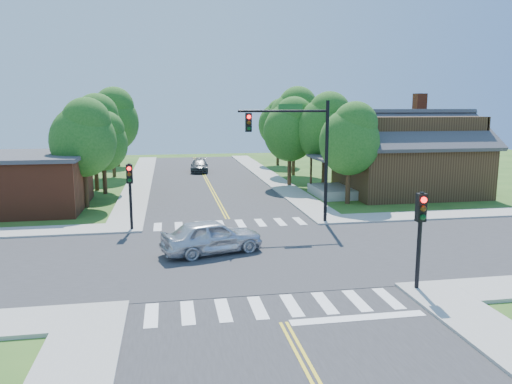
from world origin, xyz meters
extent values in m
plane|color=#2A571B|center=(0.00, 0.00, 0.00)|extent=(100.00, 100.00, 0.00)
cube|color=#2D2D30|center=(0.00, 0.00, 0.02)|extent=(10.00, 90.00, 0.04)
cube|color=#2D2D30|center=(0.00, 0.00, 0.03)|extent=(90.00, 10.00, 0.04)
cube|color=#2D2D30|center=(0.00, 0.00, 0.00)|extent=(10.20, 10.20, 0.06)
cube|color=#9E9B93|center=(6.10, 25.00, 0.07)|extent=(2.20, 40.00, 0.14)
cube|color=#9E9B93|center=(-6.10, 25.00, 0.07)|extent=(2.20, 40.00, 0.14)
cube|color=white|center=(-4.20, 6.20, 0.05)|extent=(0.45, 2.00, 0.01)
cube|color=white|center=(-3.00, 6.20, 0.05)|extent=(0.45, 2.00, 0.01)
cube|color=white|center=(-1.80, 6.20, 0.05)|extent=(0.45, 2.00, 0.01)
cube|color=white|center=(-0.60, 6.20, 0.05)|extent=(0.45, 2.00, 0.01)
cube|color=white|center=(0.60, 6.20, 0.05)|extent=(0.45, 2.00, 0.01)
cube|color=white|center=(1.80, 6.20, 0.05)|extent=(0.45, 2.00, 0.01)
cube|color=white|center=(3.00, 6.20, 0.05)|extent=(0.45, 2.00, 0.01)
cube|color=white|center=(4.20, 6.20, 0.05)|extent=(0.45, 2.00, 0.01)
cube|color=white|center=(-4.20, -6.20, 0.05)|extent=(0.45, 2.00, 0.01)
cube|color=white|center=(-3.00, -6.20, 0.05)|extent=(0.45, 2.00, 0.01)
cube|color=white|center=(-1.80, -6.20, 0.05)|extent=(0.45, 2.00, 0.01)
cube|color=white|center=(-0.60, -6.20, 0.05)|extent=(0.45, 2.00, 0.01)
cube|color=white|center=(0.60, -6.20, 0.05)|extent=(0.45, 2.00, 0.01)
cube|color=white|center=(1.80, -6.20, 0.05)|extent=(0.45, 2.00, 0.01)
cube|color=white|center=(3.00, -6.20, 0.05)|extent=(0.45, 2.00, 0.01)
cube|color=white|center=(4.20, -6.20, 0.05)|extent=(0.45, 2.00, 0.01)
cube|color=yellow|center=(-0.10, 26.25, 0.05)|extent=(0.10, 37.50, 0.01)
cube|color=yellow|center=(0.10, 26.25, 0.05)|extent=(0.10, 37.50, 0.01)
cube|color=white|center=(2.50, -7.60, 0.00)|extent=(4.60, 0.45, 0.09)
cylinder|color=black|center=(5.60, 5.60, 3.60)|extent=(0.20, 0.20, 7.20)
cylinder|color=black|center=(3.00, 5.60, 6.60)|extent=(5.20, 0.14, 0.14)
cube|color=#19591E|center=(3.40, 5.55, 6.85)|extent=(1.40, 0.04, 0.30)
cube|color=black|center=(1.00, 5.60, 5.98)|extent=(0.34, 0.28, 1.05)
sphere|color=#FF0C0C|center=(1.00, 5.43, 6.29)|extent=(0.22, 0.22, 0.22)
sphere|color=#3F2605|center=(1.00, 5.43, 5.97)|extent=(0.22, 0.22, 0.22)
sphere|color=#05330F|center=(1.00, 5.43, 5.65)|extent=(0.22, 0.22, 0.22)
cylinder|color=black|center=(5.60, -5.60, 1.90)|extent=(0.16, 0.16, 3.80)
cube|color=black|center=(5.60, -5.60, 3.23)|extent=(0.34, 0.28, 1.05)
sphere|color=#FF0C0C|center=(5.60, -5.77, 3.54)|extent=(0.22, 0.22, 0.22)
sphere|color=#3F2605|center=(5.60, -5.77, 3.22)|extent=(0.22, 0.22, 0.22)
sphere|color=#05330F|center=(5.60, -5.77, 2.90)|extent=(0.22, 0.22, 0.22)
cylinder|color=black|center=(-5.60, 5.60, 1.90)|extent=(0.16, 0.16, 3.80)
cube|color=black|center=(-5.60, 5.60, 3.23)|extent=(0.34, 0.28, 1.05)
sphere|color=#FF0C0C|center=(-5.60, 5.43, 3.54)|extent=(0.22, 0.22, 0.22)
sphere|color=#3F2605|center=(-5.60, 5.43, 3.22)|extent=(0.22, 0.22, 0.22)
sphere|color=#05330F|center=(-5.60, 5.43, 2.90)|extent=(0.22, 0.22, 0.22)
cube|color=#352112|center=(15.20, 14.20, 2.00)|extent=(10.00, 8.00, 4.00)
cube|color=#9E9B93|center=(8.90, 14.20, 0.35)|extent=(2.60, 4.50, 0.70)
cylinder|color=#352112|center=(7.80, 12.20, 1.60)|extent=(0.18, 0.18, 2.50)
cylinder|color=#352112|center=(7.80, 16.20, 1.60)|extent=(0.18, 0.18, 2.50)
cube|color=#38383D|center=(8.90, 14.20, 2.95)|extent=(2.80, 4.80, 0.18)
cube|color=brown|center=(17.70, 17.70, 3.55)|extent=(0.90, 0.90, 7.11)
cube|color=brown|center=(-14.20, 13.20, 1.75)|extent=(10.00, 8.00, 3.50)
cube|color=#38383D|center=(-14.20, 13.20, 3.60)|extent=(10.40, 8.40, 0.25)
cylinder|color=#382314|center=(9.03, 11.06, 1.34)|extent=(0.34, 0.34, 2.69)
ellipsoid|color=#1A5418|center=(9.03, 11.06, 4.39)|extent=(4.24, 4.03, 4.67)
sphere|color=#1A5418|center=(9.33, 10.86, 5.66)|extent=(3.11, 3.11, 3.11)
cylinder|color=#382314|center=(9.31, 17.56, 1.50)|extent=(0.34, 0.34, 3.01)
ellipsoid|color=#1A5418|center=(9.31, 17.56, 4.90)|extent=(4.75, 4.51, 5.22)
sphere|color=#1A5418|center=(9.61, 17.36, 6.33)|extent=(3.48, 3.48, 3.48)
cylinder|color=#382314|center=(8.88, 26.08, 1.64)|extent=(0.34, 0.34, 3.27)
ellipsoid|color=#1A5418|center=(8.88, 26.08, 5.34)|extent=(5.17, 4.91, 5.68)
sphere|color=#1A5418|center=(9.18, 25.88, 6.89)|extent=(3.79, 3.79, 3.79)
cylinder|color=#382314|center=(9.14, 34.53, 1.44)|extent=(0.34, 0.34, 2.87)
ellipsoid|color=#1A5418|center=(9.14, 34.53, 4.69)|extent=(4.54, 4.31, 4.99)
sphere|color=#1A5418|center=(9.44, 34.33, 6.05)|extent=(3.33, 3.33, 3.33)
cylinder|color=#382314|center=(-9.09, 12.99, 1.39)|extent=(0.34, 0.34, 2.78)
ellipsoid|color=#1A5418|center=(-9.09, 12.99, 4.54)|extent=(4.39, 4.18, 4.83)
sphere|color=#1A5418|center=(-8.79, 12.79, 5.86)|extent=(3.22, 3.22, 3.22)
cylinder|color=#382314|center=(-9.33, 19.98, 1.47)|extent=(0.34, 0.34, 2.94)
ellipsoid|color=#1A5418|center=(-9.33, 19.98, 4.80)|extent=(4.65, 4.41, 5.11)
sphere|color=#1A5418|center=(-9.03, 19.78, 6.19)|extent=(3.41, 3.41, 3.41)
cylinder|color=#382314|center=(-8.72, 27.89, 1.62)|extent=(0.34, 0.34, 3.24)
ellipsoid|color=#1A5418|center=(-8.72, 27.89, 5.28)|extent=(5.11, 4.86, 5.62)
sphere|color=#1A5418|center=(-8.42, 27.69, 6.81)|extent=(3.75, 3.75, 3.75)
cylinder|color=#382314|center=(-9.12, 36.82, 1.24)|extent=(0.34, 0.34, 2.49)
ellipsoid|color=#1A5418|center=(-9.12, 36.82, 4.05)|extent=(3.92, 3.73, 4.32)
sphere|color=#1A5418|center=(-8.82, 36.62, 5.23)|extent=(2.88, 2.88, 2.88)
cylinder|color=#382314|center=(6.78, 19.30, 1.43)|extent=(0.34, 0.34, 2.86)
ellipsoid|color=#1A5418|center=(6.78, 19.30, 4.66)|extent=(4.51, 4.29, 4.97)
sphere|color=#1A5418|center=(7.08, 19.10, 6.02)|extent=(3.31, 3.31, 3.31)
cylinder|color=#382314|center=(-8.48, 18.26, 1.21)|extent=(0.34, 0.34, 2.42)
ellipsoid|color=#1A5418|center=(-8.48, 18.26, 3.95)|extent=(3.82, 3.63, 4.21)
sphere|color=#1A5418|center=(-8.18, 18.06, 5.10)|extent=(2.80, 2.80, 2.80)
imported|color=silver|center=(-1.57, 0.56, 0.81)|extent=(4.44, 5.78, 1.62)
imported|color=#323537|center=(-0.30, 29.87, 0.65)|extent=(2.40, 4.69, 1.29)
camera|label=1|loc=(-3.50, -22.18, 6.92)|focal=35.00mm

